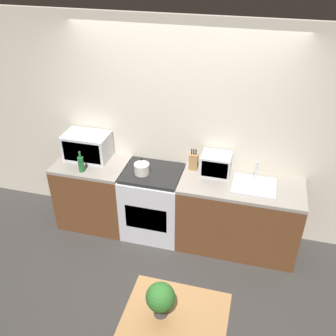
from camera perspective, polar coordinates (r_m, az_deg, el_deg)
ground_plane at (r=4.32m, az=-2.14°, el=-17.46°), size 16.00×16.00×0.00m
wall_back at (r=4.43m, az=2.00°, el=5.62°), size 10.00×0.06×2.60m
counter_left_run at (r=4.91m, az=-11.11°, el=-3.69°), size 0.87×0.62×0.90m
counter_right_run at (r=4.53m, az=10.62°, el=-7.18°), size 1.39×0.62×0.90m
stove_range at (r=4.66m, az=-2.27°, el=-5.25°), size 0.70×0.62×0.90m
kettle at (r=4.34m, az=-4.03°, el=0.21°), size 0.18×0.18×0.21m
microwave at (r=4.70m, az=-12.21°, el=3.28°), size 0.54×0.35×0.32m
bottle at (r=4.47m, az=-13.12°, el=0.63°), size 0.07×0.07×0.26m
knife_block at (r=4.40m, az=3.90°, el=0.98°), size 0.10×0.07×0.27m
toaster_oven at (r=4.34m, az=7.34°, el=0.57°), size 0.34×0.26×0.25m
sink_basin at (r=4.26m, az=13.00°, el=-2.55°), size 0.47×0.38×0.24m
dining_table at (r=3.24m, az=1.02°, el=-23.00°), size 0.82×0.68×0.74m
potted_plant at (r=3.03m, az=-1.15°, el=-19.24°), size 0.23×0.23×0.31m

